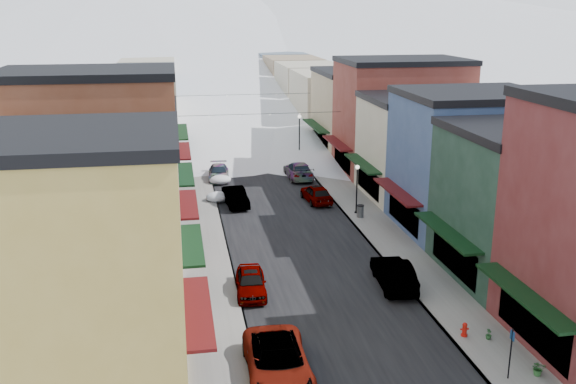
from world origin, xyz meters
name	(u,v)px	position (x,y,z in m)	size (l,w,h in m)	color
road	(240,137)	(0.00, 60.00, 0.01)	(10.00, 160.00, 0.01)	black
sidewalk_left	(189,138)	(-6.60, 60.00, 0.07)	(3.20, 160.00, 0.15)	gray
sidewalk_right	(290,135)	(6.60, 60.00, 0.07)	(3.20, 160.00, 0.15)	gray
curb_left	(202,138)	(-5.05, 60.00, 0.07)	(0.10, 160.00, 0.15)	slate
curb_right	(278,135)	(5.05, 60.00, 0.07)	(0.10, 160.00, 0.15)	slate
bldg_l_yellow	(62,266)	(-13.19, 4.00, 5.76)	(11.30, 8.70, 11.50)	gold
bldg_l_cream	(89,224)	(-13.19, 12.50, 4.76)	(11.30, 8.20, 9.50)	beige
bldg_l_brick_near	(94,165)	(-13.69, 20.50, 6.26)	(12.30, 8.20, 12.50)	brown
bldg_l_grayblue	(114,161)	(-13.19, 29.00, 4.51)	(11.30, 9.20, 9.00)	slate
bldg_l_brick_far	(110,129)	(-14.19, 38.00, 5.51)	(13.30, 9.20, 11.00)	brown
bldg_l_tan	(129,117)	(-13.19, 48.00, 5.01)	(11.30, 11.20, 10.00)	#92825F
bldg_r_green	(534,203)	(13.19, 12.00, 4.76)	(11.30, 9.20, 9.50)	#1B382A
bldg_r_blue	(470,161)	(13.19, 21.00, 5.26)	(11.30, 9.20, 10.50)	#395180
bldg_r_cream	(429,146)	(13.69, 30.00, 4.51)	(12.30, 9.20, 9.00)	beige
bldg_r_brick_far	(401,116)	(14.19, 39.00, 5.76)	(13.30, 9.20, 11.50)	maroon
bldg_r_tan	(363,111)	(13.19, 49.00, 4.76)	(11.30, 11.20, 9.50)	tan
distant_blocks	(225,86)	(0.00, 83.00, 4.00)	(34.00, 55.00, 8.00)	gray
mountain_ridge	(145,13)	(-19.47, 277.18, 14.36)	(670.00, 340.00, 34.00)	silver
overhead_cables	(251,103)	(0.00, 47.50, 6.20)	(16.40, 15.04, 0.04)	black
car_white_suv	(278,362)	(-4.17, 3.00, 0.85)	(2.81, 6.10, 1.70)	silver
car_silver_sedan	(251,282)	(-4.30, 12.22, 0.74)	(1.74, 4.33, 1.47)	#A2A6AB
car_dark_hatch	(236,197)	(-3.50, 29.93, 0.76)	(1.62, 4.64, 1.53)	black
car_silver_wagon	(219,173)	(-4.30, 38.89, 0.70)	(1.97, 4.84, 1.40)	gray
car_green_sedan	(394,273)	(4.30, 11.76, 0.85)	(1.80, 5.16, 1.70)	black
car_gray_suv	(316,193)	(3.50, 29.75, 0.78)	(1.85, 4.60, 1.57)	gray
car_black_sedan	(298,170)	(3.50, 37.99, 0.82)	(2.29, 5.62, 1.63)	black
car_lane_silver	(227,130)	(-1.63, 61.65, 0.67)	(1.58, 3.92, 1.33)	#A0A2A9
car_lane_white	(237,119)	(0.60, 70.21, 0.67)	(2.23, 4.84, 1.34)	white
fire_hydrant	(465,330)	(5.75, 4.98, 0.49)	(0.44, 0.33, 0.75)	red
parking_sign	(511,350)	(6.01, 1.00, 1.60)	(0.07, 0.34, 2.47)	black
trash_can	(360,211)	(5.95, 24.60, 0.66)	(0.59, 0.59, 0.99)	#5C6062
streetlamp_near	(357,183)	(5.94, 25.75, 2.67)	(0.33, 0.33, 4.00)	black
streetlamp_far	(299,131)	(5.20, 46.34, 3.20)	(0.40, 0.40, 4.84)	black
planter_near	(538,368)	(7.47, 1.00, 0.49)	(0.62, 0.54, 0.69)	#326F33
planter_far	(489,334)	(6.82, 4.47, 0.42)	(0.30, 0.30, 0.54)	#275528
snow_pile_near	(275,368)	(-4.28, 3.16, 0.44)	(2.19, 2.55, 0.93)	white
snow_pile_mid	(218,197)	(-4.88, 31.38, 0.43)	(2.10, 2.49, 0.89)	white
snow_pile_far	(220,180)	(-4.28, 37.24, 0.43)	(2.10, 2.50, 0.89)	white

